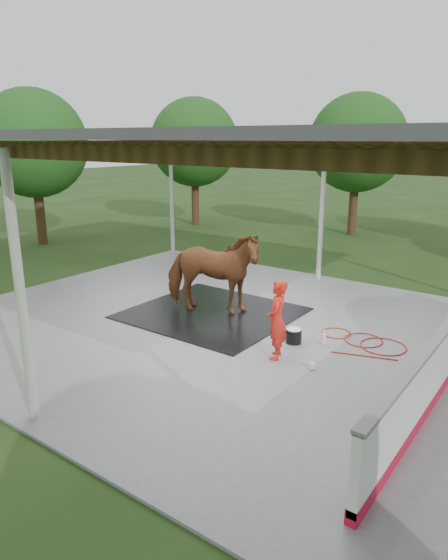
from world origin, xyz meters
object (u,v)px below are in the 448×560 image
Objects in this scene: horse at (212,272)px; handler at (277,320)px; wash_bucket at (294,336)px; dasher_board at (448,353)px.

handler is (2.45, -1.22, -0.24)m from horse.
horse reaches higher than handler.
wash_bucket is at bearing 160.78° from handler.
horse reaches higher than dasher_board.
wash_bucket is (-2.87, 0.02, -0.39)m from dasher_board.
handler is 1.02m from wash_bucket.
dasher_board is 2.92m from handler.
dasher_board is 3.49× the size of horse.
horse is at bearing 175.37° from dasher_board.
handler is at bearing -85.04° from wash_bucket.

